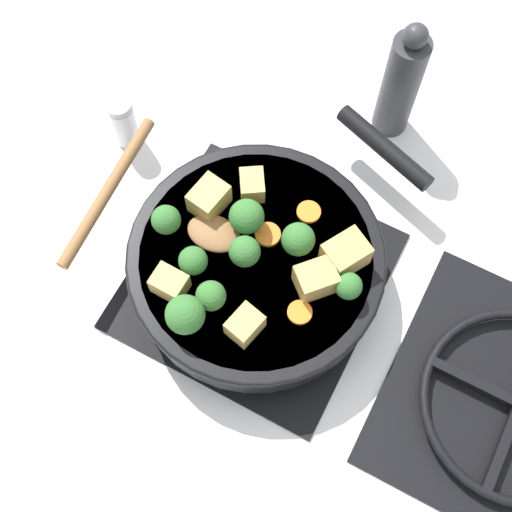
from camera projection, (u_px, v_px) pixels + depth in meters
name	position (u px, v px, depth m)	size (l,w,h in m)	color
ground_plane	(256.00, 280.00, 0.95)	(2.40, 2.40, 0.00)	white
front_burner_grate	(256.00, 277.00, 0.93)	(0.31, 0.31, 0.03)	black
skillet_pan	(257.00, 263.00, 0.89)	(0.42, 0.32, 0.06)	black
wooden_spoon	(153.00, 210.00, 0.88)	(0.23, 0.20, 0.02)	olive
tofu_cube_center_large	(317.00, 278.00, 0.84)	(0.05, 0.04, 0.04)	tan
tofu_cube_near_handle	(252.00, 185.00, 0.89)	(0.04, 0.03, 0.03)	tan
tofu_cube_east_chunk	(209.00, 198.00, 0.88)	(0.05, 0.04, 0.04)	tan
tofu_cube_west_chunk	(170.00, 284.00, 0.84)	(0.04, 0.03, 0.03)	tan
tofu_cube_back_piece	(245.00, 325.00, 0.82)	(0.04, 0.03, 0.03)	tan
tofu_cube_front_piece	(345.00, 254.00, 0.85)	(0.05, 0.04, 0.04)	tan
broccoli_floret_near_spoon	(193.00, 261.00, 0.84)	(0.04, 0.04, 0.04)	#709956
broccoli_floret_center_top	(245.00, 252.00, 0.84)	(0.04, 0.04, 0.05)	#709956
broccoli_floret_east_rim	(247.00, 217.00, 0.86)	(0.04, 0.04, 0.05)	#709956
broccoli_floret_west_rim	(348.00, 286.00, 0.83)	(0.03, 0.03, 0.04)	#709956
broccoli_floret_north_edge	(298.00, 240.00, 0.85)	(0.04, 0.04, 0.05)	#709956
broccoli_floret_south_cluster	(211.00, 296.00, 0.82)	(0.04, 0.04, 0.04)	#709956
broccoli_floret_mid_floret	(185.00, 315.00, 0.81)	(0.05, 0.05, 0.05)	#709956
broccoli_floret_small_inner	(166.00, 220.00, 0.86)	(0.04, 0.04, 0.04)	#709956
carrot_slice_orange_thin	(266.00, 234.00, 0.88)	(0.03, 0.03, 0.01)	orange
carrot_slice_near_center	(309.00, 212.00, 0.89)	(0.03, 0.03, 0.01)	orange
carrot_slice_edge_slice	(300.00, 312.00, 0.84)	(0.03, 0.03, 0.01)	orange
pepper_mill	(401.00, 83.00, 0.95)	(0.05, 0.05, 0.21)	#333338
salt_shaker	(124.00, 122.00, 0.99)	(0.04, 0.04, 0.09)	white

